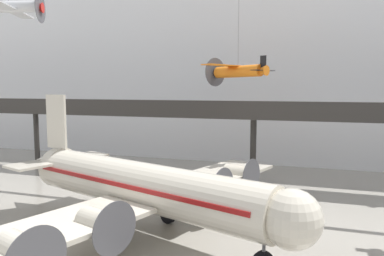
{
  "coord_description": "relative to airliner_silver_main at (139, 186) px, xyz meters",
  "views": [
    {
      "loc": [
        6.75,
        -12.81,
        10.55
      ],
      "look_at": [
        -0.91,
        10.08,
        7.98
      ],
      "focal_mm": 35.0,
      "sensor_mm": 36.0,
      "label": 1
    }
  ],
  "objects": [
    {
      "name": "hangar_back_wall",
      "position": [
        5.29,
        29.15,
        9.55
      ],
      "size": [
        140.0,
        3.0,
        26.1
      ],
      "color": "silver",
      "rests_on": "ground"
    },
    {
      "name": "mezzanine_walkway",
      "position": [
        5.29,
        17.28,
        4.06
      ],
      "size": [
        110.0,
        3.2,
        9.2
      ],
      "color": "#2D2B28",
      "rests_on": "ground"
    },
    {
      "name": "airliner_silver_main",
      "position": [
        0.0,
        0.0,
        0.0
      ],
      "size": [
        26.13,
        30.46,
        10.0
      ],
      "rotation": [
        0.0,
        0.0,
        -0.33
      ],
      "color": "beige",
      "rests_on": "ground"
    },
    {
      "name": "suspended_plane_orange_highwing",
      "position": [
        3.77,
        16.62,
        8.92
      ],
      "size": [
        7.81,
        8.75,
        10.56
      ],
      "rotation": [
        0.0,
        0.0,
        2.64
      ],
      "color": "orange"
    },
    {
      "name": "suspended_plane_silver_racer",
      "position": [
        -11.67,
        0.66,
        13.51
      ],
      "size": [
        5.75,
        6.66,
        5.71
      ],
      "rotation": [
        0.0,
        0.0,
        0.38
      ],
      "color": "silver"
    }
  ]
}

